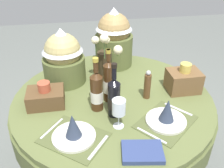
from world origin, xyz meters
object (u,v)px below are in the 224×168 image
at_px(wine_bottle_left, 97,91).
at_px(pepper_mill, 147,85).
at_px(flower_vase, 105,62).
at_px(wine_glass_left, 119,108).
at_px(wine_bottle_right, 114,97).
at_px(gift_tub_back_left, 63,55).
at_px(woven_basket_side_right, 183,80).
at_px(dining_table, 113,112).
at_px(place_setting_right, 167,116).
at_px(place_setting_left, 73,132).
at_px(wine_bottle_centre, 109,81).
at_px(gift_tub_back_centre, 114,36).
at_px(woven_basket_side_left, 46,97).
at_px(book_on_table, 142,152).

xyz_separation_m(wine_bottle_left, pepper_mill, (0.34, 0.07, -0.04)).
bearing_deg(flower_vase, wine_glass_left, -89.89).
bearing_deg(wine_bottle_right, wine_bottle_left, 140.59).
xyz_separation_m(gift_tub_back_left, woven_basket_side_right, (0.81, -0.27, -0.13)).
xyz_separation_m(wine_bottle_right, wine_glass_left, (0.01, -0.11, 0.00)).
bearing_deg(dining_table, place_setting_right, -50.06).
height_order(place_setting_right, wine_bottle_left, wine_bottle_left).
relative_size(place_setting_right, wine_bottle_right, 1.21).
bearing_deg(place_setting_left, woven_basket_side_right, 24.81).
bearing_deg(pepper_mill, wine_bottle_centre, 176.14).
relative_size(wine_bottle_right, woven_basket_side_right, 1.59).
height_order(wine_bottle_right, gift_tub_back_left, gift_tub_back_left).
xyz_separation_m(wine_glass_left, gift_tub_back_centre, (0.11, 0.79, 0.12)).
bearing_deg(dining_table, woven_basket_side_right, 0.11).
bearing_deg(place_setting_left, gift_tub_back_left, 93.38).
bearing_deg(gift_tub_back_left, pepper_mill, -30.45).
distance_m(dining_table, place_setting_right, 0.45).
distance_m(dining_table, gift_tub_back_left, 0.54).
bearing_deg(woven_basket_side_left, place_setting_left, -64.57).
xyz_separation_m(dining_table, wine_glass_left, (-0.02, -0.30, 0.27)).
height_order(wine_bottle_left, wine_bottle_right, wine_bottle_left).
bearing_deg(wine_bottle_centre, book_on_table, -79.43).
height_order(flower_vase, wine_bottle_right, flower_vase).
bearing_deg(gift_tub_back_left, wine_bottle_right, -57.92).
bearing_deg(wine_bottle_right, pepper_mill, 29.84).
bearing_deg(wine_bottle_centre, wine_bottle_right, -87.70).
relative_size(wine_glass_left, woven_basket_side_left, 0.79).
distance_m(gift_tub_back_centre, woven_basket_side_left, 0.75).
height_order(place_setting_left, flower_vase, flower_vase).
relative_size(wine_bottle_right, pepper_mill, 1.70).
distance_m(wine_bottle_right, wine_glass_left, 0.11).
distance_m(flower_vase, gift_tub_back_centre, 0.31).
height_order(wine_glass_left, pepper_mill, pepper_mill).
height_order(gift_tub_back_left, woven_basket_side_right, gift_tub_back_left).
height_order(flower_vase, gift_tub_back_left, gift_tub_back_left).
height_order(wine_bottle_left, gift_tub_back_centre, gift_tub_back_centre).
height_order(woven_basket_side_left, woven_basket_side_right, woven_basket_side_right).
bearing_deg(dining_table, wine_glass_left, -93.59).
bearing_deg(wine_glass_left, place_setting_right, -2.33).
bearing_deg(gift_tub_back_left, wine_glass_left, -62.68).
height_order(wine_glass_left, book_on_table, wine_glass_left).
bearing_deg(wine_bottle_centre, gift_tub_back_left, 133.29).
xyz_separation_m(wine_bottle_right, woven_basket_side_right, (0.53, 0.19, -0.05)).
bearing_deg(gift_tub_back_centre, wine_bottle_right, -99.92).
bearing_deg(place_setting_right, gift_tub_back_centre, 102.24).
distance_m(flower_vase, wine_bottle_left, 0.33).
distance_m(flower_vase, wine_bottle_centre, 0.23).
bearing_deg(place_setting_left, pepper_mill, 31.71).
distance_m(place_setting_right, wine_bottle_centre, 0.42).
distance_m(wine_bottle_left, woven_basket_side_right, 0.63).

